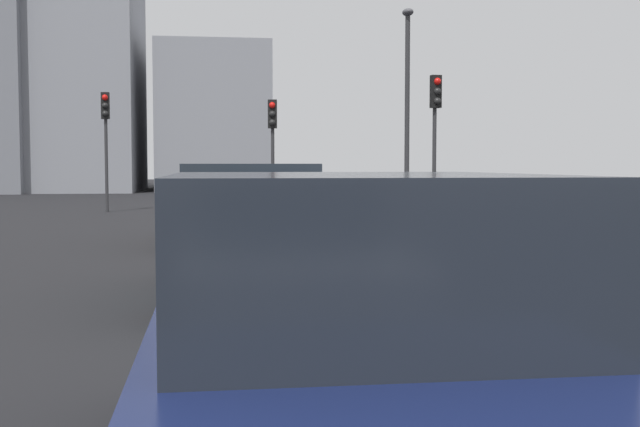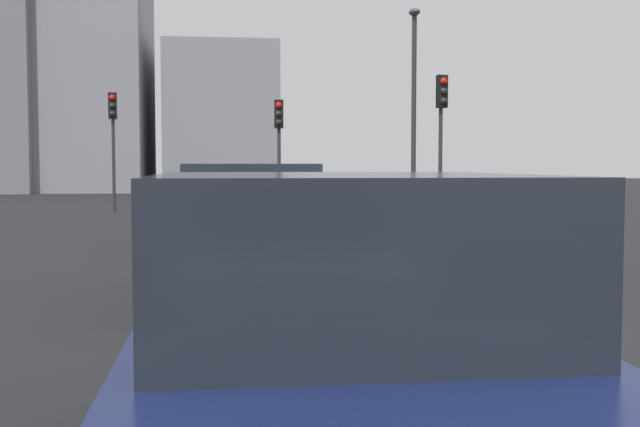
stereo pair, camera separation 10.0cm
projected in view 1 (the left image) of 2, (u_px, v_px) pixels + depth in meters
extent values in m
cube|color=black|center=(418.00, 335.00, 8.02)|extent=(160.00, 160.00, 0.20)
cube|color=tan|center=(226.00, 213.00, 16.58)|extent=(4.76, 2.01, 0.71)
cube|color=#1E232B|center=(226.00, 180.00, 16.31)|extent=(2.16, 1.71, 0.67)
cylinder|color=black|center=(268.00, 222.00, 18.15)|extent=(0.65, 0.24, 0.64)
cylinder|color=black|center=(186.00, 222.00, 17.95)|extent=(0.65, 0.24, 0.64)
cylinder|color=black|center=(274.00, 232.00, 15.25)|extent=(0.65, 0.24, 0.64)
cylinder|color=black|center=(176.00, 233.00, 15.06)|extent=(0.65, 0.24, 0.64)
cube|color=maroon|center=(262.00, 214.00, 14.30)|extent=(0.04, 0.20, 0.11)
cube|color=maroon|center=(187.00, 214.00, 14.15)|extent=(0.04, 0.20, 0.11)
cube|color=#19606B|center=(250.00, 247.00, 9.77)|extent=(4.21, 1.88, 0.72)
cube|color=#1E232B|center=(250.00, 191.00, 9.52)|extent=(1.92, 1.60, 0.67)
cylinder|color=black|center=(311.00, 257.00, 11.17)|extent=(0.65, 0.24, 0.64)
cylinder|color=black|center=(185.00, 259.00, 10.98)|extent=(0.65, 0.24, 0.64)
cylinder|color=black|center=(333.00, 285.00, 8.61)|extent=(0.65, 0.24, 0.64)
cylinder|color=black|center=(170.00, 288.00, 8.42)|extent=(0.65, 0.24, 0.64)
cube|color=maroon|center=(319.00, 255.00, 7.75)|extent=(0.04, 0.20, 0.11)
cube|color=maroon|center=(188.00, 257.00, 7.62)|extent=(0.04, 0.20, 0.11)
cube|color=#141E4C|center=(346.00, 387.00, 3.66)|extent=(4.30, 1.79, 0.69)
cube|color=#1E232B|center=(355.00, 249.00, 3.41)|extent=(1.94, 1.56, 0.65)
cylinder|color=black|center=(445.00, 368.00, 5.12)|extent=(0.64, 0.22, 0.64)
cylinder|color=black|center=(168.00, 378.00, 4.87)|extent=(0.64, 0.22, 0.64)
cylinder|color=#2D2D30|center=(106.00, 166.00, 26.92)|extent=(0.11, 0.11, 3.18)
cube|color=black|center=(105.00, 106.00, 26.73)|extent=(0.22, 0.29, 0.90)
sphere|color=red|center=(105.00, 97.00, 26.61)|extent=(0.20, 0.20, 0.20)
sphere|color=black|center=(105.00, 105.00, 26.62)|extent=(0.20, 0.20, 0.20)
sphere|color=black|center=(105.00, 113.00, 26.64)|extent=(0.20, 0.20, 0.20)
cylinder|color=#2D2D30|center=(434.00, 166.00, 21.98)|extent=(0.11, 0.11, 3.20)
cube|color=black|center=(436.00, 92.00, 21.80)|extent=(0.24, 0.31, 0.90)
sphere|color=red|center=(438.00, 81.00, 21.67)|extent=(0.20, 0.20, 0.20)
sphere|color=black|center=(437.00, 91.00, 21.69)|extent=(0.20, 0.20, 0.20)
sphere|color=black|center=(437.00, 101.00, 21.71)|extent=(0.20, 0.20, 0.20)
cylinder|color=#2D2D30|center=(273.00, 172.00, 25.09)|extent=(0.11, 0.11, 2.78)
cube|color=black|center=(272.00, 114.00, 24.91)|extent=(0.24, 0.30, 0.90)
sphere|color=red|center=(272.00, 105.00, 24.79)|extent=(0.20, 0.20, 0.20)
sphere|color=black|center=(272.00, 114.00, 24.80)|extent=(0.20, 0.20, 0.20)
sphere|color=black|center=(272.00, 122.00, 24.82)|extent=(0.20, 0.20, 0.20)
cylinder|color=#2D2D30|center=(407.00, 115.00, 26.19)|extent=(0.16, 0.16, 6.54)
ellipsoid|color=#4C4C51|center=(408.00, 12.00, 25.98)|extent=(0.56, 0.36, 0.24)
cube|color=gray|center=(213.00, 122.00, 52.23)|extent=(13.60, 6.86, 8.96)
cube|color=gray|center=(83.00, 86.00, 48.71)|extent=(10.74, 6.84, 12.96)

